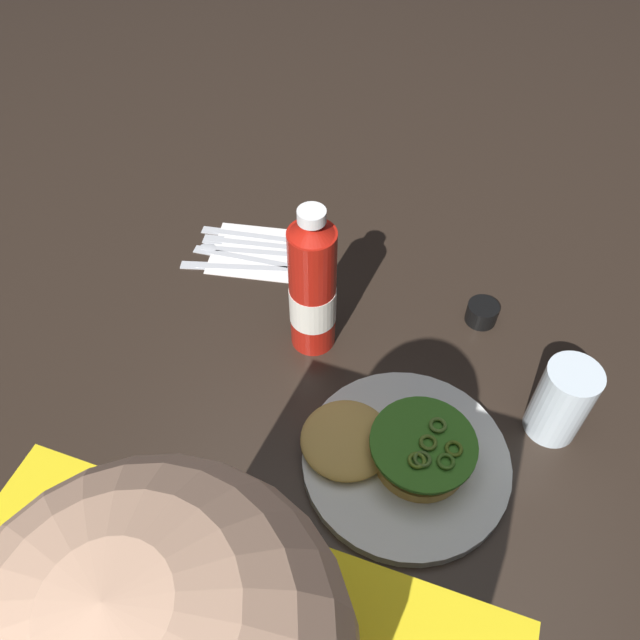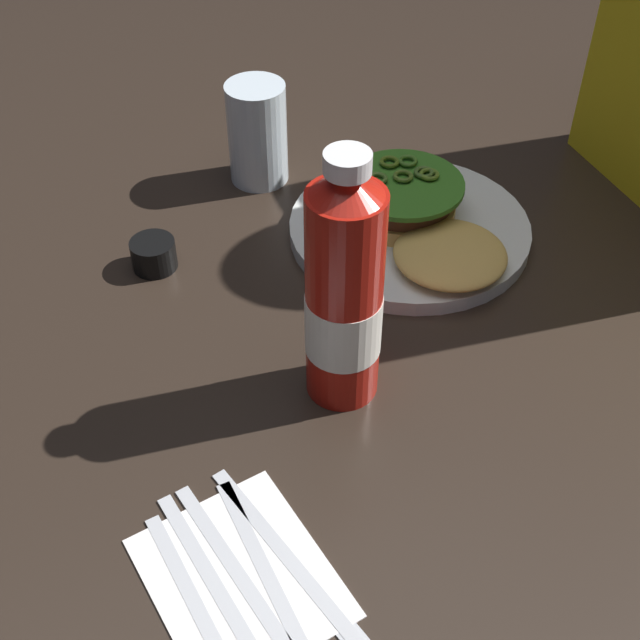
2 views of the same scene
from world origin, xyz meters
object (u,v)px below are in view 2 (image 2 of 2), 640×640
dinner_plate (409,229)px  fork_utensil (229,607)px  spoon_utensil (260,605)px  table_knife (275,590)px  butter_knife (304,576)px  steak_knife (208,627)px  napkin (240,577)px  ketchup_bottle (344,297)px  burger_sandwich (419,218)px  condiment_cup (154,254)px  water_glass (257,133)px

dinner_plate → fork_utensil: 0.49m
spoon_utensil → table_knife: bearing=118.7°
butter_knife → table_knife: bearing=-83.7°
steak_knife → dinner_plate: bearing=137.8°
table_knife → butter_knife: (-0.00, 0.02, 0.00)m
napkin → fork_utensil: fork_utensil is taller
ketchup_bottle → fork_utensil: (0.18, -0.17, -0.11)m
burger_sandwich → butter_knife: (0.35, -0.26, -0.03)m
ketchup_bottle → condiment_cup: ketchup_bottle is taller
spoon_utensil → fork_utensil: bearing=-107.2°
butter_knife → dinner_plate: bearing=144.3°
napkin → steak_knife: (0.03, -0.03, 0.00)m
water_glass → table_knife: size_ratio=0.64×
burger_sandwich → steak_knife: bearing=-43.7°
dinner_plate → water_glass: (-0.17, -0.12, 0.05)m
dinner_plate → table_knife: dinner_plate is taller
condiment_cup → fork_utensil: condiment_cup is taller
condiment_cup → napkin: 0.40m
napkin → table_knife: table_knife is taller
ketchup_bottle → table_knife: (0.18, -0.13, -0.11)m
burger_sandwich → napkin: size_ratio=1.45×
burger_sandwich → table_knife: size_ratio=1.15×
condiment_cup → butter_knife: bearing=3.1°
water_glass → burger_sandwich: bearing=32.9°
table_knife → spoon_utensil: bearing=-61.3°
condiment_cup → fork_utensil: 0.42m
ketchup_bottle → burger_sandwich: bearing=136.5°
burger_sandwich → water_glass: (-0.19, -0.13, 0.03)m
spoon_utensil → butter_knife: 0.04m
steak_knife → fork_utensil: size_ratio=0.98×
dinner_plate → ketchup_bottle: ketchup_bottle is taller
napkin → spoon_utensil: size_ratio=0.79×
napkin → condiment_cup: bearing=176.5°
ketchup_bottle → steak_knife: 0.29m
condiment_cup → fork_utensil: (0.42, -0.04, -0.01)m
ketchup_bottle → napkin: (0.16, -0.15, -0.11)m
dinner_plate → napkin: bearing=-41.7°
water_glass → steak_knife: bearing=-21.7°
fork_utensil → table_knife: size_ratio=1.02×
burger_sandwich → steak_knife: 0.50m
steak_knife → fork_utensil: 0.02m
burger_sandwich → butter_knife: bearing=-37.2°
condiment_cup → napkin: bearing=-3.5°
steak_knife → spoon_utensil: (-0.00, 0.04, 0.00)m
burger_sandwich → spoon_utensil: size_ratio=1.14×
burger_sandwich → ketchup_bottle: ketchup_bottle is taller
water_glass → dinner_plate: bearing=35.3°
butter_knife → steak_knife: bearing=-80.5°
dinner_plate → condiment_cup: (-0.05, -0.29, 0.01)m
dinner_plate → burger_sandwich: burger_sandwich is taller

